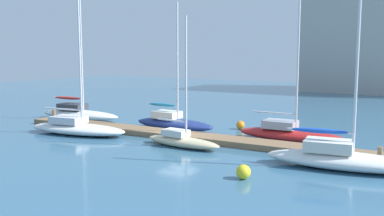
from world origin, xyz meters
TOP-DOWN VIEW (x-y plane):
  - ground_plane at (0.00, 0.00)m, footprint 120.00×120.00m
  - dock_pier at (0.00, 0.00)m, footprint 28.58×2.08m
  - dock_piling_near_end at (-13.89, 0.89)m, footprint 0.28×0.28m
  - dock_piling_far_end at (13.89, -0.89)m, footprint 0.28×0.28m
  - sailboat_0 at (-12.65, 2.73)m, footprint 8.53×3.05m
  - sailboat_1 at (-7.49, -2.73)m, footprint 8.52×3.70m
  - sailboat_2 at (-2.24, 2.77)m, footprint 7.24×2.43m
  - sailboat_3 at (1.80, -2.42)m, footprint 5.84×2.00m
  - sailboat_4 at (7.37, 3.09)m, footprint 7.65×2.49m
  - sailboat_5 at (12.22, -2.76)m, footprint 8.66×3.43m
  - mooring_buoy_orange at (2.48, 5.60)m, footprint 0.70×0.70m
  - mooring_buoy_yellow at (8.37, -7.20)m, footprint 0.74×0.74m

SIDE VIEW (x-z plane):
  - ground_plane at x=0.00m, z-range 0.00..0.00m
  - dock_pier at x=0.00m, z-range 0.00..0.41m
  - mooring_buoy_orange at x=2.48m, z-range 0.00..0.70m
  - mooring_buoy_yellow at x=8.37m, z-range 0.00..0.74m
  - sailboat_3 at x=1.80m, z-range -3.81..4.80m
  - dock_piling_near_end at x=-13.89m, z-range 0.00..1.06m
  - dock_piling_far_end at x=13.89m, z-range 0.00..1.06m
  - sailboat_1 at x=-7.49m, z-range -5.01..6.15m
  - sailboat_4 at x=7.37m, z-range -5.15..6.34m
  - sailboat_2 at x=-2.24m, z-range -4.46..5.69m
  - sailboat_5 at x=12.22m, z-range -4.81..6.08m
  - sailboat_0 at x=-12.65m, z-range -5.82..7.11m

